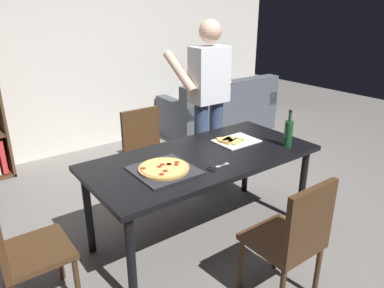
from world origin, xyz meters
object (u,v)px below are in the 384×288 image
at_px(couch, 220,113).
at_px(wine_bottle, 288,133).
at_px(chair_near_camera, 293,236).
at_px(chair_far_side, 147,148).
at_px(person_serving_pizza, 208,97).
at_px(dining_table, 203,163).
at_px(kitchen_scissors, 215,168).
at_px(pepperoni_pizza_on_tray, 164,169).
at_px(chair_left_end, 18,246).

relative_size(couch, wine_bottle, 5.48).
bearing_deg(chair_near_camera, chair_far_side, 90.00).
height_order(chair_near_camera, person_serving_pizza, person_serving_pizza).
height_order(chair_far_side, person_serving_pizza, person_serving_pizza).
bearing_deg(dining_table, kitchen_scissors, -108.44).
distance_m(couch, wine_bottle, 2.62).
bearing_deg(wine_bottle, pepperoni_pizza_on_tray, 169.19).
height_order(person_serving_pizza, kitchen_scissors, person_serving_pizza).
relative_size(person_serving_pizza, kitchen_scissors, 9.09).
distance_m(wine_bottle, kitchen_scissors, 0.79).
bearing_deg(dining_table, person_serving_pizza, 48.97).
bearing_deg(person_serving_pizza, chair_near_camera, -110.62).
relative_size(chair_near_camera, couch, 0.52).
relative_size(person_serving_pizza, wine_bottle, 5.54).
bearing_deg(chair_far_side, couch, 29.24).
distance_m(chair_far_side, chair_left_end, 1.69).
xyz_separation_m(dining_table, wine_bottle, (0.70, -0.27, 0.19)).
bearing_deg(chair_left_end, chair_far_side, 33.06).
height_order(chair_near_camera, couch, chair_near_camera).
relative_size(dining_table, chair_far_side, 2.08).
xyz_separation_m(chair_left_end, pepperoni_pizza_on_tray, (1.01, -0.06, 0.25)).
bearing_deg(chair_far_side, dining_table, -90.00).
distance_m(chair_left_end, kitchen_scissors, 1.38).
xyz_separation_m(couch, kitchen_scissors, (-1.98, -2.23, 0.45)).
height_order(chair_left_end, person_serving_pizza, person_serving_pizza).
distance_m(chair_far_side, pepperoni_pizza_on_tray, 1.09).
height_order(couch, kitchen_scissors, couch).
height_order(chair_near_camera, chair_far_side, same).
height_order(dining_table, person_serving_pizza, person_serving_pizza).
height_order(chair_far_side, pepperoni_pizza_on_tray, chair_far_side).
bearing_deg(pepperoni_pizza_on_tray, kitchen_scissors, -30.07).
distance_m(dining_table, chair_near_camera, 0.94).
relative_size(chair_near_camera, wine_bottle, 2.85).
bearing_deg(couch, kitchen_scissors, -131.56).
height_order(chair_left_end, pepperoni_pizza_on_tray, chair_left_end).
distance_m(dining_table, couch, 2.77).
relative_size(person_serving_pizza, pepperoni_pizza_on_tray, 4.06).
height_order(dining_table, chair_near_camera, chair_near_camera).
height_order(couch, wine_bottle, wine_bottle).
bearing_deg(kitchen_scissors, wine_bottle, -1.68).
distance_m(chair_near_camera, chair_far_side, 1.85).
xyz_separation_m(chair_left_end, kitchen_scissors, (1.34, -0.25, 0.24)).
xyz_separation_m(chair_far_side, pepperoni_pizza_on_tray, (-0.41, -0.98, 0.25)).
bearing_deg(wine_bottle, person_serving_pizza, 94.96).
distance_m(dining_table, chair_left_end, 1.43).
xyz_separation_m(chair_far_side, person_serving_pizza, (0.61, -0.22, 0.49)).
height_order(dining_table, wine_bottle, wine_bottle).
bearing_deg(kitchen_scissors, dining_table, 71.56).
bearing_deg(couch, chair_left_end, -149.09).
bearing_deg(chair_far_side, chair_left_end, -146.94).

